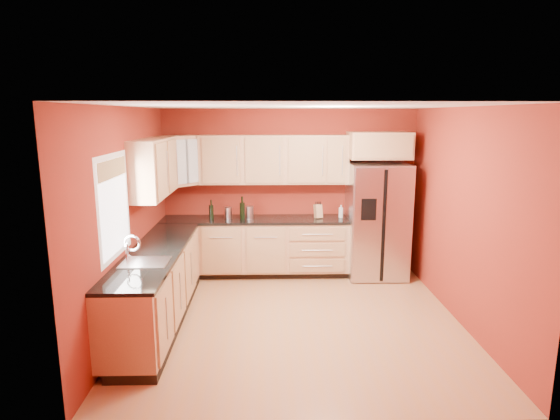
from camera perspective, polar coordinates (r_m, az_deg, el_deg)
name	(u,v)px	position (r m, az deg, el deg)	size (l,w,h in m)	color
floor	(296,320)	(5.98, 1.99, -13.22)	(4.00, 4.00, 0.00)	#AE7343
ceiling	(298,106)	(5.43, 2.18, 12.53)	(4.00, 4.00, 0.00)	white
wall_back	(289,191)	(7.53, 1.14, 2.32)	(4.00, 0.04, 2.60)	maroon
wall_front	(313,274)	(3.65, 4.04, -7.79)	(4.00, 0.04, 2.60)	maroon
wall_left	(128,219)	(5.80, -18.06, -1.04)	(0.04, 4.00, 2.60)	maroon
wall_right	(463,217)	(6.03, 21.42, -0.80)	(0.04, 4.00, 2.60)	maroon
base_cabinets_back	(255,248)	(7.42, -3.04, -4.64)	(2.90, 0.60, 0.88)	#AE7854
base_cabinets_left	(157,288)	(5.96, -14.74, -9.13)	(0.60, 2.80, 0.88)	#AE7854
countertop_back	(255,220)	(7.29, -3.08, -1.19)	(2.90, 0.62, 0.04)	black
countertop_left	(156,251)	(5.81, -14.88, -4.89)	(0.62, 2.80, 0.04)	black
upper_cabinets_back	(274,159)	(7.29, -0.76, 6.18)	(2.30, 0.33, 0.75)	#AE7854
upper_cabinets_left	(154,168)	(6.36, -15.10, 5.01)	(0.33, 1.35, 0.75)	#AE7854
corner_upper_cabinet	(180,161)	(7.25, -12.10, 5.90)	(0.62, 0.33, 0.75)	#AE7854
over_fridge_cabinet	(379,145)	(7.34, 11.97, 7.73)	(0.92, 0.60, 0.40)	#AE7854
refrigerator	(377,221)	(7.43, 11.73, -1.27)	(0.90, 0.75, 1.78)	silver
window	(114,206)	(5.28, -19.54, 0.44)	(0.03, 0.90, 1.00)	white
sink_faucet	(144,249)	(5.30, -16.20, -4.64)	(0.50, 0.42, 0.30)	white
canister_left	(228,213)	(7.29, -6.31, -0.35)	(0.11, 0.11, 0.18)	silver
canister_right	(250,212)	(7.28, -3.73, -0.28)	(0.12, 0.12, 0.20)	silver
wine_bottle_a	(242,208)	(7.21, -4.62, 0.25)	(0.08, 0.08, 0.36)	black
wine_bottle_b	(211,210)	(7.26, -8.38, 0.05)	(0.07, 0.07, 0.31)	black
knife_block	(318,211)	(7.32, 4.67, -0.14)	(0.11, 0.10, 0.21)	#A87B52
soap_dispenser	(341,211)	(7.39, 7.43, -0.16)	(0.07, 0.07, 0.20)	silver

